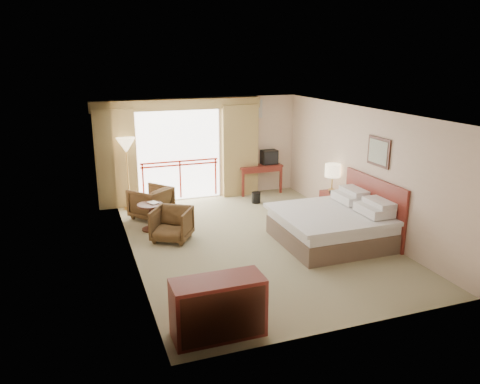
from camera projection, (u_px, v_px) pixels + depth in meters
name	position (u px, v px, depth m)	size (l,w,h in m)	color
floor	(255.00, 241.00, 9.83)	(7.00, 7.00, 0.00)	gray
ceiling	(256.00, 112.00, 9.08)	(7.00, 7.00, 0.00)	white
wall_back	(208.00, 148.00, 12.62)	(5.00, 5.00, 0.00)	beige
wall_front	(350.00, 241.00, 6.29)	(5.00, 5.00, 0.00)	beige
wall_left	(130.00, 190.00, 8.65)	(7.00, 7.00, 0.00)	beige
wall_right	(361.00, 169.00, 10.26)	(7.00, 7.00, 0.00)	beige
balcony_door	(179.00, 156.00, 12.39)	(2.40, 2.40, 0.00)	white
balcony_railing	(180.00, 170.00, 12.48)	(2.09, 0.03, 1.02)	red
curtain_left	(116.00, 159.00, 11.72)	(1.00, 0.26, 2.50)	olive
curtain_right	(240.00, 151.00, 12.79)	(1.00, 0.26, 2.50)	olive
valance	(178.00, 104.00, 11.92)	(4.40, 0.22, 0.28)	olive
hvac_vent	(254.00, 109.00, 12.73)	(0.50, 0.04, 0.50)	silver
bed	(333.00, 225.00, 9.67)	(2.13, 2.06, 0.97)	brown
headboard	(373.00, 208.00, 9.90)	(0.06, 2.10, 1.30)	maroon
framed_art	(379.00, 152.00, 9.57)	(0.04, 0.72, 0.60)	black
nightstand	(332.00, 204.00, 11.26)	(0.43, 0.51, 0.61)	maroon
table_lamp	(333.00, 171.00, 11.08)	(0.37, 0.37, 0.65)	tan
phone	(334.00, 192.00, 11.01)	(0.17, 0.14, 0.08)	black
desk	(258.00, 170.00, 13.22)	(1.24, 0.60, 0.81)	maroon
tv	(269.00, 157.00, 13.15)	(0.44, 0.35, 0.40)	black
coffee_maker	(247.00, 161.00, 12.97)	(0.13, 0.13, 0.29)	black
cup	(253.00, 164.00, 13.00)	(0.07, 0.07, 0.11)	white
wastebasket	(256.00, 198.00, 12.34)	(0.23, 0.23, 0.29)	black
armchair_far	(152.00, 218.00, 11.24)	(0.82, 0.84, 0.76)	#432D17
armchair_near	(173.00, 240.00, 9.88)	(0.75, 0.77, 0.70)	#432D17
side_table	(150.00, 212.00, 10.33)	(0.55, 0.55, 0.60)	black
book	(150.00, 204.00, 10.28)	(0.18, 0.24, 0.02)	white
floor_lamp	(126.00, 148.00, 11.45)	(0.46, 0.46, 1.82)	tan
dresser	(218.00, 308.00, 6.40)	(1.27, 0.54, 0.85)	maroon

